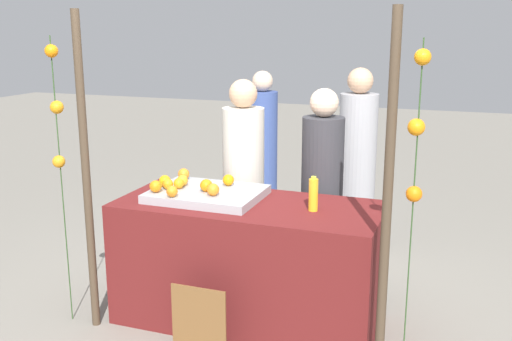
{
  "coord_description": "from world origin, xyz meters",
  "views": [
    {
      "loc": [
        1.4,
        -3.67,
        2.07
      ],
      "look_at": [
        0.0,
        0.15,
        1.08
      ],
      "focal_mm": 41.52,
      "sensor_mm": 36.0,
      "label": 1
    }
  ],
  "objects_px": {
    "chalkboard_sign": "(199,324)",
    "vendor_right": "(322,199)",
    "orange_0": "(206,185)",
    "stall_counter": "(249,263)",
    "orange_1": "(168,184)",
    "juice_bottle": "(313,195)",
    "vendor_left": "(244,189)"
  },
  "relations": [
    {
      "from": "chalkboard_sign",
      "to": "vendor_right",
      "type": "relative_size",
      "value": 0.31
    },
    {
      "from": "orange_0",
      "to": "chalkboard_sign",
      "type": "bearing_deg",
      "value": -70.61
    },
    {
      "from": "stall_counter",
      "to": "vendor_right",
      "type": "relative_size",
      "value": 1.13
    },
    {
      "from": "stall_counter",
      "to": "orange_1",
      "type": "bearing_deg",
      "value": -174.44
    },
    {
      "from": "juice_bottle",
      "to": "chalkboard_sign",
      "type": "xyz_separation_m",
      "value": [
        -0.57,
        -0.59,
        -0.75
      ]
    },
    {
      "from": "orange_1",
      "to": "vendor_left",
      "type": "xyz_separation_m",
      "value": [
        0.3,
        0.72,
        -0.2
      ]
    },
    {
      "from": "orange_0",
      "to": "vendor_left",
      "type": "height_order",
      "value": "vendor_left"
    },
    {
      "from": "orange_0",
      "to": "vendor_left",
      "type": "relative_size",
      "value": 0.05
    },
    {
      "from": "orange_0",
      "to": "orange_1",
      "type": "bearing_deg",
      "value": -172.8
    },
    {
      "from": "vendor_left",
      "to": "orange_0",
      "type": "bearing_deg",
      "value": -91.19
    },
    {
      "from": "orange_1",
      "to": "juice_bottle",
      "type": "height_order",
      "value": "juice_bottle"
    },
    {
      "from": "vendor_left",
      "to": "chalkboard_sign",
      "type": "bearing_deg",
      "value": -81.48
    },
    {
      "from": "stall_counter",
      "to": "chalkboard_sign",
      "type": "distance_m",
      "value": 0.64
    },
    {
      "from": "stall_counter",
      "to": "orange_0",
      "type": "bearing_deg",
      "value": -175.96
    },
    {
      "from": "orange_1",
      "to": "chalkboard_sign",
      "type": "bearing_deg",
      "value": -48.01
    },
    {
      "from": "orange_0",
      "to": "vendor_left",
      "type": "bearing_deg",
      "value": 88.81
    },
    {
      "from": "vendor_left",
      "to": "vendor_right",
      "type": "distance_m",
      "value": 0.65
    },
    {
      "from": "orange_0",
      "to": "juice_bottle",
      "type": "distance_m",
      "value": 0.77
    },
    {
      "from": "stall_counter",
      "to": "vendor_left",
      "type": "relative_size",
      "value": 1.1
    },
    {
      "from": "stall_counter",
      "to": "orange_1",
      "type": "height_order",
      "value": "orange_1"
    },
    {
      "from": "stall_counter",
      "to": "vendor_left",
      "type": "bearing_deg",
      "value": 114.0
    },
    {
      "from": "vendor_right",
      "to": "orange_0",
      "type": "bearing_deg",
      "value": -132.87
    },
    {
      "from": "orange_1",
      "to": "vendor_right",
      "type": "xyz_separation_m",
      "value": [
        0.95,
        0.75,
        -0.22
      ]
    },
    {
      "from": "chalkboard_sign",
      "to": "vendor_left",
      "type": "distance_m",
      "value": 1.39
    },
    {
      "from": "orange_1",
      "to": "orange_0",
      "type": "bearing_deg",
      "value": 7.2
    },
    {
      "from": "orange_0",
      "to": "chalkboard_sign",
      "type": "height_order",
      "value": "orange_0"
    },
    {
      "from": "stall_counter",
      "to": "orange_1",
      "type": "xyz_separation_m",
      "value": [
        -0.6,
        -0.06,
        0.54
      ]
    },
    {
      "from": "juice_bottle",
      "to": "chalkboard_sign",
      "type": "height_order",
      "value": "juice_bottle"
    },
    {
      "from": "orange_0",
      "to": "vendor_left",
      "type": "distance_m",
      "value": 0.72
    },
    {
      "from": "orange_1",
      "to": "chalkboard_sign",
      "type": "distance_m",
      "value": 1.04
    },
    {
      "from": "orange_0",
      "to": "vendor_right",
      "type": "bearing_deg",
      "value": 47.13
    },
    {
      "from": "chalkboard_sign",
      "to": "juice_bottle",
      "type": "bearing_deg",
      "value": 46.16
    }
  ]
}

